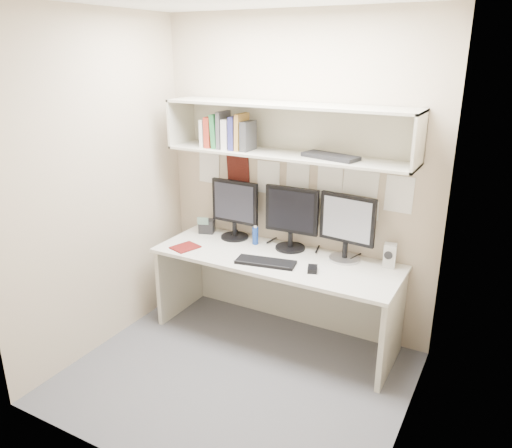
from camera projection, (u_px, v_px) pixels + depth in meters
The scene contains 19 objects.
floor at pixel (236, 377), 3.71m from camera, with size 2.40×2.00×0.01m, color #4E4E53.
wall_back at pixel (296, 178), 4.11m from camera, with size 2.40×0.02×2.60m, color tan.
wall_front at pixel (128, 265), 2.45m from camera, with size 2.40×0.02×2.60m, color tan.
wall_left at pixel (99, 188), 3.82m from camera, with size 0.02×2.00×2.60m, color tan.
wall_right at pixel (420, 243), 2.74m from camera, with size 0.02×2.00×2.60m, color tan.
desk at pixel (275, 297), 4.12m from camera, with size 2.00×0.70×0.73m.
overhead_hutch at pixel (290, 129), 3.85m from camera, with size 2.00×0.38×0.40m.
pinned_papers at pixel (295, 184), 4.12m from camera, with size 1.92×0.01×0.48m, color white, non-canonical shape.
monitor_left at pixel (235, 208), 4.33m from camera, with size 0.44×0.24×0.52m.
monitor_center at pixel (291, 216), 4.08m from camera, with size 0.45×0.25×0.53m.
monitor_right at pixel (347, 226), 3.87m from camera, with size 0.45×0.25×0.53m.
keyboard at pixel (266, 262), 3.87m from camera, with size 0.46×0.16×0.02m, color black.
mouse at pixel (312, 269), 3.74m from camera, with size 0.07×0.11×0.04m, color black.
speaker at pixel (390, 255), 3.79m from camera, with size 0.11×0.11×0.18m.
blue_bottle at pixel (255, 236), 4.24m from camera, with size 0.05×0.05×0.16m.
maroon_notebook at pixel (185, 247), 4.18m from camera, with size 0.18×0.21×0.01m, color #5E1110.
desk_phone at pixel (207, 226), 4.52m from camera, with size 0.16×0.16×0.16m.
book_stack at pixel (228, 133), 4.03m from camera, with size 0.44×0.18×0.30m.
hutch_tray at pixel (330, 156), 3.69m from camera, with size 0.43×0.16×0.03m, color black.
Camera 1 is at (1.63, -2.67, 2.30)m, focal length 35.00 mm.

